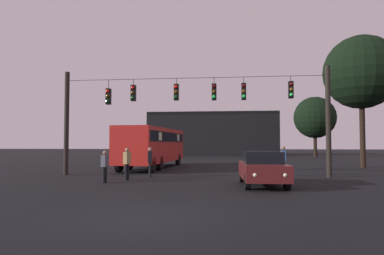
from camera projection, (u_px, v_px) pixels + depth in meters
name	position (u px, v px, depth m)	size (l,w,h in m)	color
ground_plane	(208.00, 163.00, 33.30)	(168.00, 168.00, 0.00)	black
overhead_signal_span	(192.00, 110.00, 20.42)	(15.51, 0.44, 6.20)	black
city_bus	(153.00, 144.00, 26.95)	(3.10, 11.12, 3.00)	#B21E19
car_near_right	(262.00, 168.00, 15.68)	(2.01, 4.41, 1.52)	#511919
pedestrian_crossing_left	(105.00, 165.00, 16.79)	(0.30, 0.39, 1.53)	black
pedestrian_crossing_center	(150.00, 160.00, 19.54)	(0.32, 0.41, 1.65)	black
pedestrian_crossing_right	(283.00, 159.00, 20.13)	(0.24, 0.36, 1.73)	black
pedestrian_near_bus	(127.00, 162.00, 18.07)	(0.35, 0.42, 1.66)	black
corner_building	(213.00, 134.00, 58.37)	(20.37, 9.33, 6.81)	black
tree_left_silhouette	(315.00, 118.00, 47.83)	(5.62, 5.62, 8.22)	black
tree_behind_building	(361.00, 72.00, 27.56)	(5.74, 5.74, 10.32)	black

